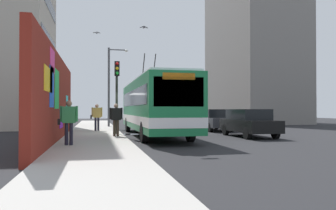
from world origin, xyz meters
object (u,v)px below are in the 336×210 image
pedestrian_near_wall (69,119)px  pedestrian_midblock (97,115)px  parked_car_black (249,122)px  traffic_light (117,85)px  parked_car_dark_gray (213,119)px  pedestrian_at_curb (116,117)px  parked_car_red (191,118)px  street_lamp (111,81)px  city_bus (153,105)px  parked_car_champagne (177,116)px

pedestrian_near_wall → pedestrian_midblock: pedestrian_midblock is taller
parked_car_black → pedestrian_near_wall: bearing=112.2°
traffic_light → parked_car_dark_gray: bearing=-60.9°
parked_car_dark_gray → pedestrian_at_curb: 9.44m
parked_car_red → pedestrian_midblock: (-6.68, 8.46, 0.37)m
pedestrian_near_wall → street_lamp: street_lamp is taller
parked_car_black → parked_car_dark_gray: bearing=-0.0°
parked_car_black → pedestrian_at_curb: bearing=89.1°
city_bus → parked_car_champagne: city_bus is taller
street_lamp → pedestrian_near_wall: bearing=171.0°
city_bus → pedestrian_midblock: bearing=45.9°
pedestrian_midblock → traffic_light: size_ratio=0.42×
parked_car_champagne → parked_car_black: bearing=180.0°
parked_car_red → street_lamp: street_lamp is taller
parked_car_red → city_bus: bearing=152.1°
pedestrian_near_wall → pedestrian_midblock: (8.89, -1.14, 0.00)m
pedestrian_near_wall → city_bus: bearing=-37.5°
parked_car_red → pedestrian_near_wall: size_ratio=2.74×
parked_car_champagne → street_lamp: (-6.52, 7.27, 3.10)m
traffic_light → parked_car_red: bearing=-36.6°
parked_car_dark_gray → pedestrian_near_wall: size_ratio=2.68×
pedestrian_at_curb → street_lamp: (10.66, -0.22, 2.77)m
city_bus → parked_car_champagne: bearing=-18.6°
parked_car_black → parked_car_dark_gray: size_ratio=0.95×
parked_car_red → traffic_light: (-9.90, 7.35, 2.14)m
parked_car_dark_gray → parked_car_red: bearing=0.0°
parked_car_red → pedestrian_at_curb: (-11.54, 7.49, 0.33)m
parked_car_black → pedestrian_midblock: size_ratio=2.55×
city_bus → pedestrian_near_wall: city_bus is taller
parked_car_black → street_lamp: bearing=34.0°
parked_car_red → parked_car_black: bearing=180.0°
parked_car_black → traffic_light: traffic_light is taller
city_bus → pedestrian_at_curb: bearing=126.7°
pedestrian_midblock → traffic_light: (-3.22, -1.11, 1.78)m
parked_car_champagne → pedestrian_midblock: 14.95m
pedestrian_midblock → traffic_light: 3.84m
parked_car_black → parked_car_dark_gray: 5.85m
pedestrian_near_wall → street_lamp: size_ratio=0.27×
city_bus → parked_car_red: bearing=-27.9°
city_bus → parked_car_red: size_ratio=2.57×
parked_car_black → street_lamp: 13.36m
traffic_light → street_lamp: (9.02, -0.08, 0.95)m
parked_car_red → pedestrian_near_wall: 18.30m
pedestrian_at_curb → traffic_light: (1.64, -0.14, 1.81)m
parked_car_red → pedestrian_near_wall: (-15.57, 9.60, 0.36)m
city_bus → parked_car_champagne: (15.47, -5.20, -1.00)m
parked_car_black → traffic_light: 7.86m
pedestrian_near_wall → traffic_light: bearing=-21.7°
street_lamp → traffic_light: bearing=179.5°
parked_car_champagne → pedestrian_at_curb: bearing=156.4°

